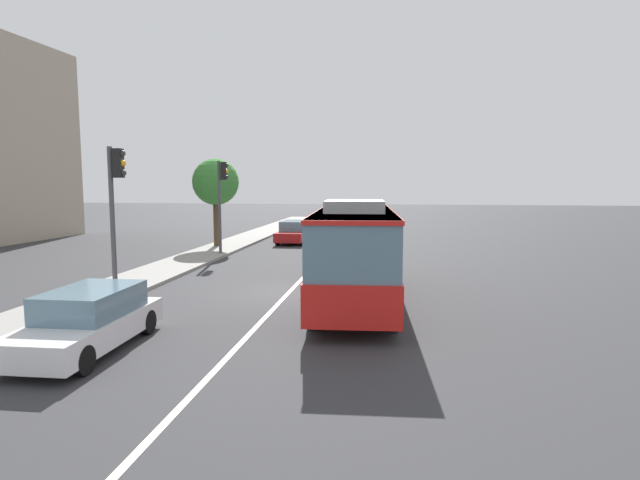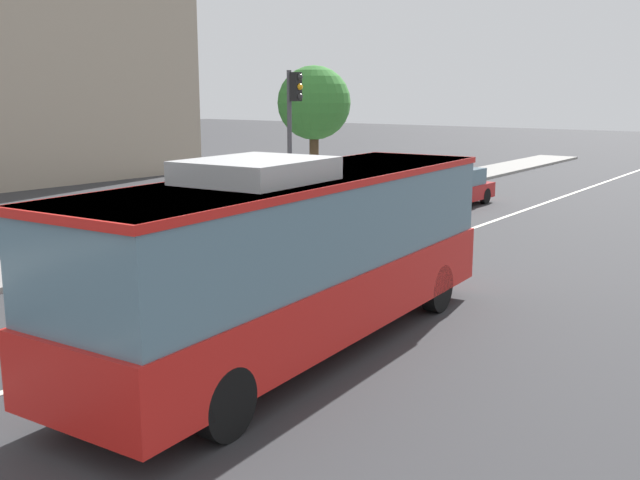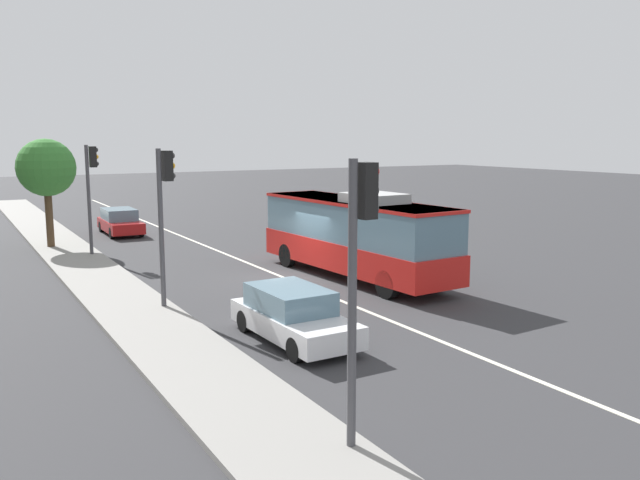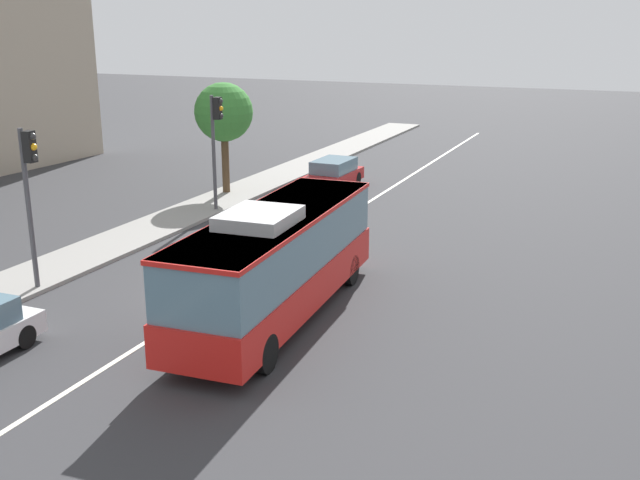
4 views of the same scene
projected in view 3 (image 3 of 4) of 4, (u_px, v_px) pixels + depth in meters
ground_plane at (286, 279)px, 25.98m from camera, size 160.00×160.00×0.00m
sidewalk_kerb at (118, 297)px, 22.75m from camera, size 80.00×2.61×0.14m
lane_centre_line at (286, 279)px, 25.98m from camera, size 76.00×0.16×0.01m
transit_bus at (355, 233)px, 25.91m from camera, size 10.13×3.09×3.46m
sedan_white at (293, 315)px, 18.01m from camera, size 4.54×1.90×1.46m
sedan_red at (120, 222)px, 37.83m from camera, size 4.54×1.90×1.46m
traffic_light_near_corner at (165, 200)px, 20.83m from camera, size 0.34×0.62×5.20m
traffic_light_mid_block at (359, 255)px, 11.21m from camera, size 0.34×0.62×5.20m
traffic_light_far_corner at (91, 181)px, 30.30m from camera, size 0.33×0.62×5.20m
street_tree_kerbside_left at (46, 168)px, 32.24m from camera, size 2.83×2.83×5.48m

